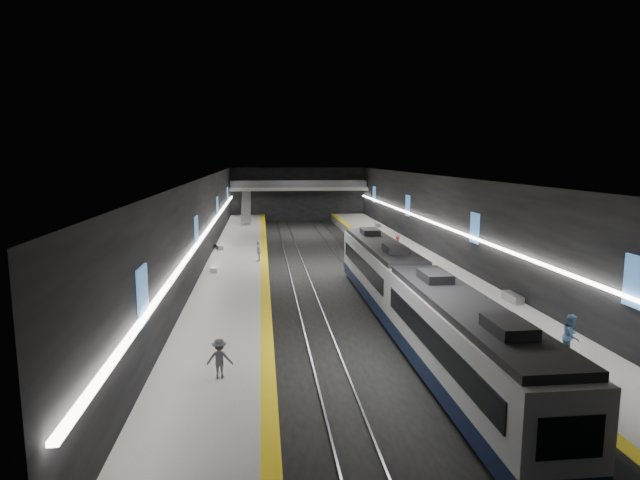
{
  "coord_description": "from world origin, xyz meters",
  "views": [
    {
      "loc": [
        -5.45,
        -44.98,
        9.64
      ],
      "look_at": [
        -0.27,
        2.21,
        2.2
      ],
      "focal_mm": 30.0,
      "sensor_mm": 36.0,
      "label": 1
    }
  ],
  "objects": [
    {
      "name": "tile_surface_left",
      "position": [
        -7.5,
        0.0,
        1.01
      ],
      "size": [
        5.0,
        70.0,
        0.02
      ],
      "primitive_type": "cube",
      "color": "#A7A7A2",
      "rests_on": "platform_left"
    },
    {
      "name": "wall_right",
      "position": [
        10.0,
        0.0,
        4.0
      ],
      "size": [
        0.04,
        70.0,
        8.0
      ],
      "primitive_type": "cube",
      "color": "black",
      "rests_on": "ground"
    },
    {
      "name": "tactile_strip_right",
      "position": [
        5.3,
        0.0,
        1.02
      ],
      "size": [
        0.6,
        70.0,
        0.02
      ],
      "primitive_type": "cube",
      "color": "yellow",
      "rests_on": "platform_right"
    },
    {
      "name": "wall_back",
      "position": [
        0.0,
        35.0,
        4.0
      ],
      "size": [
        20.0,
        0.04,
        8.0
      ],
      "primitive_type": "cube",
      "color": "black",
      "rests_on": "ground"
    },
    {
      "name": "platform_left",
      "position": [
        -7.5,
        0.0,
        0.5
      ],
      "size": [
        5.0,
        70.0,
        1.0
      ],
      "primitive_type": "cube",
      "color": "slate",
      "rests_on": "ground"
    },
    {
      "name": "escalator",
      "position": [
        -7.5,
        26.0,
        2.9
      ],
      "size": [
        1.2,
        7.5,
        3.92
      ],
      "primitive_type": "cube",
      "rotation": [
        0.44,
        0.0,
        0.0
      ],
      "color": "#99999E",
      "rests_on": "platform_left"
    },
    {
      "name": "bench_left_near",
      "position": [
        -9.18,
        -4.6,
        1.19
      ],
      "size": [
        0.63,
        1.63,
        0.39
      ],
      "primitive_type": "cube",
      "rotation": [
        0.0,
        0.0,
        0.12
      ],
      "color": "#99999E",
      "rests_on": "platform_left"
    },
    {
      "name": "bench_right_near",
      "position": [
        9.5,
        -15.21,
        1.24
      ],
      "size": [
        0.55,
        1.94,
        0.47
      ],
      "primitive_type": "cube",
      "rotation": [
        0.0,
        0.0,
        -0.0
      ],
      "color": "#99999E",
      "rests_on": "platform_right"
    },
    {
      "name": "wall_left",
      "position": [
        -10.0,
        0.0,
        4.0
      ],
      "size": [
        0.04,
        70.0,
        8.0
      ],
      "primitive_type": "cube",
      "color": "black",
      "rests_on": "ground"
    },
    {
      "name": "passenger_left_a",
      "position": [
        -5.77,
        -1.17,
        1.87
      ],
      "size": [
        0.54,
        1.06,
        1.74
      ],
      "primitive_type": "imported",
      "rotation": [
        0.0,
        0.0,
        -1.68
      ],
      "color": "beige",
      "rests_on": "platform_left"
    },
    {
      "name": "wall_front",
      "position": [
        0.0,
        -35.0,
        4.0
      ],
      "size": [
        20.0,
        0.04,
        8.0
      ],
      "primitive_type": "cube",
      "color": "black",
      "rests_on": "ground"
    },
    {
      "name": "ad_posters",
      "position": [
        -0.0,
        1.0,
        4.5
      ],
      "size": [
        19.94,
        53.5,
        2.2
      ],
      "color": "#3F78BF",
      "rests_on": "wall_left"
    },
    {
      "name": "tactile_strip_left",
      "position": [
        -5.3,
        0.0,
        1.02
      ],
      "size": [
        0.6,
        70.0,
        0.02
      ],
      "primitive_type": "cube",
      "color": "yellow",
      "rests_on": "platform_left"
    },
    {
      "name": "ceiling",
      "position": [
        0.0,
        0.0,
        8.0
      ],
      "size": [
        20.0,
        70.0,
        0.04
      ],
      "primitive_type": "cube",
      "rotation": [
        3.14,
        0.0,
        0.0
      ],
      "color": "beige",
      "rests_on": "wall_left"
    },
    {
      "name": "platform_right",
      "position": [
        7.5,
        0.0,
        0.5
      ],
      "size": [
        5.0,
        70.0,
        1.0
      ],
      "primitive_type": "cube",
      "color": "slate",
      "rests_on": "ground"
    },
    {
      "name": "passenger_left_b",
      "position": [
        -7.19,
        -24.72,
        1.79
      ],
      "size": [
        1.07,
        0.68,
        1.59
      ],
      "primitive_type": "imported",
      "rotation": [
        0.0,
        0.0,
        3.05
      ],
      "color": "#45454D",
      "rests_on": "platform_left"
    },
    {
      "name": "cove_light_left",
      "position": [
        -9.8,
        0.0,
        3.8
      ],
      "size": [
        0.25,
        68.6,
        0.12
      ],
      "primitive_type": "cube",
      "color": "white",
      "rests_on": "wall_left"
    },
    {
      "name": "rails",
      "position": [
        -0.0,
        0.0,
        0.06
      ],
      "size": [
        6.52,
        70.0,
        0.12
      ],
      "color": "gray",
      "rests_on": "ground"
    },
    {
      "name": "train",
      "position": [
        2.5,
        -17.75,
        2.2
      ],
      "size": [
        2.69,
        30.05,
        3.6
      ],
      "color": "#0F1A3A",
      "rests_on": "ground"
    },
    {
      "name": "bench_left_far",
      "position": [
        -9.5,
        5.33,
        1.22
      ],
      "size": [
        0.97,
        1.84,
        0.43
      ],
      "primitive_type": "cube",
      "rotation": [
        0.0,
        0.0,
        0.28
      ],
      "color": "#99999E",
      "rests_on": "platform_left"
    },
    {
      "name": "bench_right_far",
      "position": [
        8.82,
        19.62,
        1.24
      ],
      "size": [
        0.71,
        1.97,
        0.47
      ],
      "primitive_type": "cube",
      "rotation": [
        0.0,
        0.0,
        -0.09
      ],
      "color": "#99999E",
      "rests_on": "platform_right"
    },
    {
      "name": "passenger_right_b",
      "position": [
        7.72,
        -24.23,
        1.97
      ],
      "size": [
        1.19,
        1.17,
        1.93
      ],
      "primitive_type": "imported",
      "rotation": [
        0.0,
        0.0,
        0.73
      ],
      "color": "teal",
      "rests_on": "platform_right"
    },
    {
      "name": "tile_surface_right",
      "position": [
        7.5,
        0.0,
        1.01
      ],
      "size": [
        5.0,
        70.0,
        0.02
      ],
      "primitive_type": "cube",
      "color": "#A7A7A2",
      "rests_on": "platform_right"
    },
    {
      "name": "passenger_right_a",
      "position": [
        6.08,
        -0.97,
        1.97
      ],
      "size": [
        0.63,
        0.8,
        1.95
      ],
      "primitive_type": "imported",
      "rotation": [
        0.0,
        0.0,
        1.32
      ],
      "color": "#AD4043",
      "rests_on": "platform_right"
    },
    {
      "name": "mezzanine_bridge",
      "position": [
        0.0,
        32.93,
        5.04
      ],
      "size": [
        20.0,
        3.0,
        1.5
      ],
      "color": "gray",
      "rests_on": "wall_left"
    },
    {
      "name": "cove_light_right",
      "position": [
        9.8,
        0.0,
        3.8
      ],
      "size": [
        0.25,
        68.6,
        0.12
      ],
      "primitive_type": "cube",
      "color": "white",
      "rests_on": "wall_right"
    },
    {
      "name": "ground",
      "position": [
        0.0,
        0.0,
        0.0
      ],
      "size": [
        70.0,
        70.0,
        0.0
      ],
      "primitive_type": "plane",
      "color": "black",
      "rests_on": "ground"
    }
  ]
}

